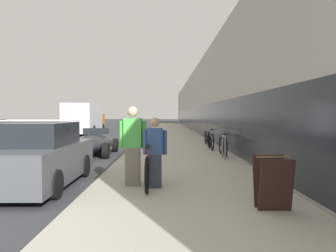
{
  "coord_description": "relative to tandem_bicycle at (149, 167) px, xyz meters",
  "views": [
    {
      "loc": [
        4.96,
        -4.45,
        1.71
      ],
      "look_at": [
        5.1,
        13.55,
        1.06
      ],
      "focal_mm": 35.0,
      "sensor_mm": 36.0,
      "label": 1
    }
  ],
  "objects": [
    {
      "name": "sidewalk_slab",
      "position": [
        0.85,
        18.05,
        -0.45
      ],
      "size": [
        4.35,
        70.0,
        0.11
      ],
      "color": "#BCB5A5",
      "rests_on": "ground"
    },
    {
      "name": "storefront_facade",
      "position": [
        8.05,
        26.05,
        2.42
      ],
      "size": [
        10.01,
        70.0,
        5.87
      ],
      "color": "#BCB7AD",
      "rests_on": "ground"
    },
    {
      "name": "tandem_bicycle",
      "position": [
        0.0,
        0.0,
        0.0
      ],
      "size": [
        0.52,
        2.4,
        0.95
      ],
      "color": "black",
      "rests_on": "sidewalk_slab"
    },
    {
      "name": "person_rider",
      "position": [
        0.15,
        -0.29,
        0.37
      ],
      "size": [
        0.52,
        0.2,
        1.53
      ],
      "color": "#33384C",
      "rests_on": "sidewalk_slab"
    },
    {
      "name": "person_bystander",
      "position": [
        -0.36,
        -0.06,
        0.49
      ],
      "size": [
        0.6,
        0.24,
        1.78
      ],
      "color": "#756B5B",
      "rests_on": "sidewalk_slab"
    },
    {
      "name": "bike_rack_hoop",
      "position": [
        2.46,
        4.26,
        0.11
      ],
      "size": [
        0.05,
        0.6,
        0.84
      ],
      "color": "gray",
      "rests_on": "sidewalk_slab"
    },
    {
      "name": "cruiser_bike_nearest",
      "position": [
        2.61,
        5.21,
        -0.02
      ],
      "size": [
        0.52,
        1.68,
        0.89
      ],
      "color": "black",
      "rests_on": "sidewalk_slab"
    },
    {
      "name": "cruiser_bike_middle",
      "position": [
        2.44,
        7.39,
        -0.0
      ],
      "size": [
        0.52,
        1.78,
        0.95
      ],
      "color": "black",
      "rests_on": "sidewalk_slab"
    },
    {
      "name": "cruiser_bike_farthest",
      "position": [
        2.55,
        9.62,
        -0.01
      ],
      "size": [
        0.52,
        1.84,
        0.92
      ],
      "color": "black",
      "rests_on": "sidewalk_slab"
    },
    {
      "name": "sandwich_board_sign",
      "position": [
        2.19,
        -1.94,
        0.05
      ],
      "size": [
        0.56,
        0.56,
        0.9
      ],
      "color": "#331E19",
      "rests_on": "sidewalk_slab"
    },
    {
      "name": "parked_sedan_curbside",
      "position": [
        -2.66,
        0.33,
        0.19
      ],
      "size": [
        1.85,
        4.01,
        1.58
      ],
      "color": "#4C5156",
      "rests_on": "ground"
    },
    {
      "name": "vintage_roadster_curbside",
      "position": [
        -2.66,
        6.33,
        -0.02
      ],
      "size": [
        1.7,
        4.02,
        1.1
      ],
      "color": "black",
      "rests_on": "ground"
    },
    {
      "name": "moving_truck",
      "position": [
        -6.31,
        19.71,
        0.79
      ],
      "size": [
        2.28,
        6.52,
        2.55
      ],
      "color": "orange",
      "rests_on": "ground"
    }
  ]
}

